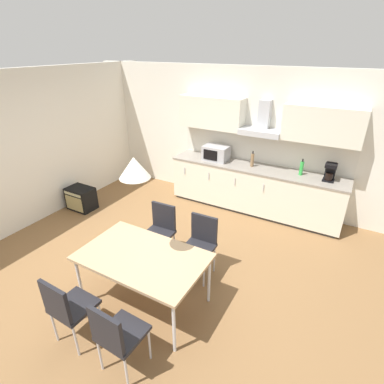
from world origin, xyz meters
name	(u,v)px	position (x,y,z in m)	size (l,w,h in m)	color
ground_plane	(155,261)	(0.00, 0.00, -0.01)	(7.65, 7.57, 0.02)	brown
wall_back	(228,136)	(0.00, 2.57, 1.30)	(6.12, 0.10, 2.61)	silver
wall_left	(26,151)	(-2.60, 0.00, 1.30)	(0.10, 6.06, 2.61)	silver
kitchen_counter	(253,189)	(0.74, 2.22, 0.45)	(3.25, 0.63, 0.89)	#333333
backsplash_tile	(262,149)	(0.74, 2.51, 1.16)	(3.23, 0.02, 0.54)	silver
upper_wall_cabinets	(263,119)	(0.74, 2.36, 1.76)	(3.23, 0.40, 0.59)	silver
microwave	(216,153)	(-0.08, 2.22, 1.03)	(0.48, 0.35, 0.28)	#ADADB2
coffee_maker	(330,172)	(1.99, 2.25, 1.04)	(0.18, 0.19, 0.30)	black
bottle_brown	(252,160)	(0.66, 2.22, 1.02)	(0.06, 0.06, 0.30)	brown
bottle_green	(301,168)	(1.53, 2.25, 1.02)	(0.06, 0.06, 0.29)	green
dining_table	(143,259)	(0.37, -0.70, 0.68)	(1.48, 0.92, 0.72)	tan
chair_near_left	(66,306)	(0.04, -1.54, 0.53)	(0.41, 0.41, 0.87)	black
chair_near_right	(116,333)	(0.70, -1.54, 0.53)	(0.41, 0.41, 0.87)	black
chair_far_left	(161,227)	(0.04, 0.14, 0.53)	(0.42, 0.42, 0.87)	black
chair_far_right	(201,240)	(0.70, 0.14, 0.53)	(0.41, 0.41, 0.87)	black
guitar_amp	(81,198)	(-2.20, 0.61, 0.22)	(0.52, 0.37, 0.44)	black
pendant_lamp	(134,168)	(0.37, -0.70, 1.82)	(0.32, 0.32, 0.22)	silver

